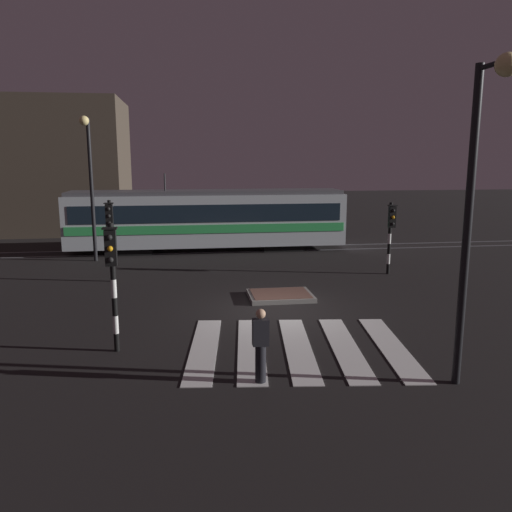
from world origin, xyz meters
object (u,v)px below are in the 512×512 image
object	(u,v)px
traffic_light_corner_far_right	(391,227)
traffic_light_corner_far_left	(110,229)
street_lamp_trackside_left	(90,171)
tram	(207,219)
traffic_light_corner_near_left	(112,269)
pedestrian_waiting_at_kerb	(261,345)
street_lamp_near_kerb	(477,187)

from	to	relation	value
traffic_light_corner_far_right	traffic_light_corner_far_left	distance (m)	11.62
street_lamp_trackside_left	tram	xyz separation A→B (m)	(5.56, 2.28, -2.60)
traffic_light_corner_near_left	street_lamp_trackside_left	size ratio (longest dim) A/B	0.49
traffic_light_corner_far_right	tram	world-z (taller)	tram
traffic_light_corner_far_left	pedestrian_waiting_at_kerb	distance (m)	11.26
traffic_light_corner_far_left	street_lamp_trackside_left	bearing A→B (deg)	108.07
street_lamp_trackside_left	tram	size ratio (longest dim) A/B	0.46
street_lamp_near_kerb	traffic_light_corner_far_right	bearing A→B (deg)	75.79
street_lamp_trackside_left	street_lamp_near_kerb	bearing A→B (deg)	-56.32
traffic_light_corner_far_left	pedestrian_waiting_at_kerb	world-z (taller)	traffic_light_corner_far_left
traffic_light_corner_near_left	pedestrian_waiting_at_kerb	size ratio (longest dim) A/B	1.96
street_lamp_trackside_left	street_lamp_near_kerb	xyz separation A→B (m)	(10.28, -15.42, 0.02)
traffic_light_corner_near_left	tram	distance (m)	14.84
traffic_light_corner_far_right	traffic_light_corner_near_left	size ratio (longest dim) A/B	0.92
street_lamp_near_kerb	tram	xyz separation A→B (m)	(-4.71, 17.71, -2.62)
traffic_light_corner_far_left	street_lamp_near_kerb	size ratio (longest dim) A/B	0.48
traffic_light_corner_far_right	traffic_light_corner_far_left	world-z (taller)	traffic_light_corner_far_left
tram	pedestrian_waiting_at_kerb	xyz separation A→B (m)	(0.39, -16.83, -0.87)
street_lamp_trackside_left	traffic_light_corner_far_left	bearing A→B (deg)	-71.93
traffic_light_corner_near_left	traffic_light_corner_far_left	size ratio (longest dim) A/B	1.02
street_lamp_trackside_left	tram	distance (m)	6.55
street_lamp_near_kerb	pedestrian_waiting_at_kerb	xyz separation A→B (m)	(-4.32, 0.88, -3.49)
traffic_light_corner_far_right	tram	xyz separation A→B (m)	(-7.46, 6.85, -0.30)
traffic_light_corner_far_left	street_lamp_trackside_left	world-z (taller)	street_lamp_trackside_left
traffic_light_corner_far_right	street_lamp_trackside_left	world-z (taller)	street_lamp_trackside_left
traffic_light_corner_near_left	pedestrian_waiting_at_kerb	distance (m)	4.35
traffic_light_corner_near_left	street_lamp_trackside_left	world-z (taller)	street_lamp_trackside_left
traffic_light_corner_far_right	pedestrian_waiting_at_kerb	bearing A→B (deg)	-125.30
traffic_light_corner_far_left	street_lamp_near_kerb	world-z (taller)	street_lamp_near_kerb
traffic_light_corner_far_right	traffic_light_corner_near_left	bearing A→B (deg)	-143.84
traffic_light_corner_far_left	pedestrian_waiting_at_kerb	bearing A→B (deg)	-66.02
traffic_light_corner_near_left	street_lamp_trackside_left	distance (m)	12.67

